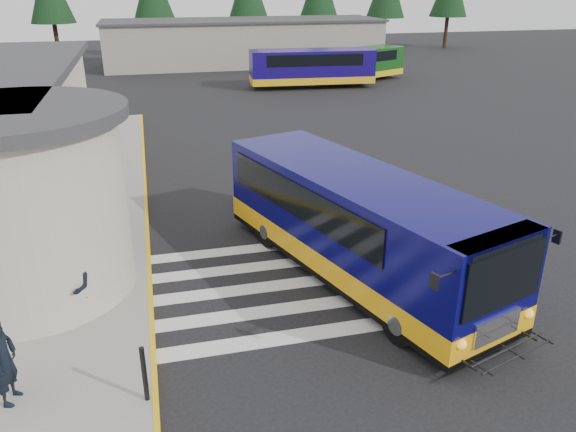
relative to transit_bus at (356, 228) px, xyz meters
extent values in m
plane|color=black|center=(-1.62, 0.64, -1.41)|extent=(140.00, 140.00, 0.00)
cube|color=yellow|center=(-5.67, 4.64, -1.33)|extent=(0.12, 34.00, 0.16)
cylinder|color=#B3AB98|center=(-8.62, 1.14, 0.99)|extent=(5.20, 5.20, 4.50)
cylinder|color=#38383A|center=(-8.62, 1.14, 3.39)|extent=(5.80, 5.80, 0.30)
cube|color=black|center=(-8.10, 5.64, -0.16)|extent=(0.08, 1.20, 2.20)
cube|color=#38383A|center=(-7.62, 5.64, 1.14)|extent=(1.20, 1.80, 0.12)
cube|color=silver|center=(-2.12, -2.56, -1.40)|extent=(8.00, 0.55, 0.01)
cube|color=silver|center=(-2.12, -1.36, -1.40)|extent=(8.00, 0.55, 0.01)
cube|color=silver|center=(-2.12, -0.16, -1.40)|extent=(8.00, 0.55, 0.01)
cube|color=silver|center=(-2.12, 1.04, -1.40)|extent=(8.00, 0.55, 0.01)
cube|color=silver|center=(-2.12, 2.24, -1.40)|extent=(8.00, 0.55, 0.01)
cube|color=gray|center=(4.38, 42.64, 0.59)|extent=(26.00, 8.00, 4.00)
cube|color=#38383A|center=(4.38, 42.64, 2.69)|extent=(26.40, 8.40, 0.20)
cylinder|color=black|center=(-13.62, 50.64, 0.39)|extent=(0.44, 0.44, 3.60)
cylinder|color=black|center=(-3.62, 50.64, 0.39)|extent=(0.44, 0.44, 3.60)
cylinder|color=black|center=(6.38, 50.64, 0.39)|extent=(0.44, 0.44, 3.60)
cylinder|color=black|center=(14.38, 50.64, 0.39)|extent=(0.44, 0.44, 3.60)
cylinder|color=black|center=(22.38, 50.64, 0.39)|extent=(0.44, 0.44, 3.60)
cylinder|color=black|center=(30.38, 50.64, 0.39)|extent=(0.44, 0.44, 3.60)
cube|color=#08064F|center=(-0.01, 0.04, 0.28)|extent=(5.49, 9.99, 2.52)
cube|color=#F4AA10|center=(-0.01, 0.04, -0.68)|extent=(5.53, 10.03, 0.60)
cube|color=black|center=(-0.01, 0.04, -1.03)|extent=(5.52, 10.02, 0.24)
cube|color=black|center=(1.47, -4.57, 0.68)|extent=(2.26, 0.78, 1.34)
cube|color=silver|center=(1.47, -4.58, -0.50)|extent=(1.34, 0.49, 0.59)
cube|color=black|center=(-1.57, 0.44, 0.79)|extent=(2.20, 6.74, 0.96)
cube|color=black|center=(1.02, 1.27, 0.79)|extent=(2.20, 6.74, 0.96)
cylinder|color=black|center=(-0.15, -3.38, -0.89)|extent=(0.62, 1.08, 1.03)
cylinder|color=black|center=(2.09, -2.66, -0.89)|extent=(0.62, 1.08, 1.03)
cylinder|color=black|center=(-1.98, 2.33, -0.89)|extent=(0.62, 1.08, 1.03)
cylinder|color=black|center=(0.26, 3.05, -0.89)|extent=(0.62, 1.08, 1.03)
cube|color=black|center=(-0.37, -4.97, 1.11)|extent=(0.11, 0.20, 0.32)
cube|color=black|center=(3.19, -3.82, 1.11)|extent=(0.11, 0.20, 0.32)
imported|color=black|center=(-8.37, -3.47, -0.33)|extent=(0.59, 0.76, 1.85)
imported|color=black|center=(-7.30, -0.82, -0.36)|extent=(0.74, 0.92, 1.79)
cylinder|color=black|center=(-5.82, -4.09, -0.65)|extent=(0.10, 0.10, 1.21)
cube|color=#14075B|center=(7.21, 28.90, 0.20)|extent=(9.53, 3.33, 2.39)
cube|color=yellow|center=(7.21, 28.90, -0.76)|extent=(9.57, 3.37, 0.52)
cube|color=black|center=(7.21, 28.90, 0.78)|extent=(7.47, 3.22, 0.83)
cube|color=#124614|center=(11.53, 30.51, 0.07)|extent=(8.78, 5.79, 2.19)
cube|color=yellow|center=(11.53, 30.51, -0.82)|extent=(8.82, 5.83, 0.48)
cube|color=black|center=(11.53, 30.51, 0.59)|extent=(7.07, 5.03, 0.76)
camera|label=1|loc=(-5.28, -13.21, 6.34)|focal=35.00mm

